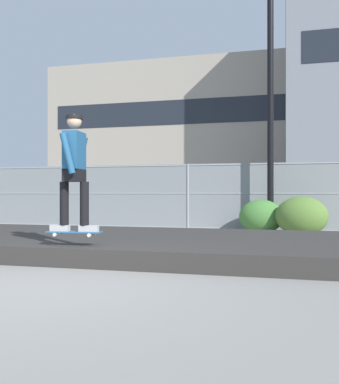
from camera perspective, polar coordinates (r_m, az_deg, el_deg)
The scene contains 11 objects.
ground_plane at distance 5.18m, azimuth -16.36°, elevation -11.71°, with size 120.00×120.00×0.00m, color gray.
gravel_berm at distance 7.89m, azimuth -4.81°, elevation -6.69°, with size 15.28×3.86×0.27m, color #33302D.
skateboard at distance 6.50m, azimuth -12.31°, elevation -5.14°, with size 0.81×0.27×0.07m.
skater at distance 6.49m, azimuth -12.31°, elevation 3.46°, with size 0.73×0.60×1.70m.
chain_fence at distance 12.30m, azimuth 2.40°, elevation -0.60°, with size 26.55×0.06×1.85m.
street_lamp at distance 11.91m, azimuth 13.02°, elevation 15.81°, with size 0.44×0.44×6.94m.
parked_car_near at distance 17.18m, azimuth -14.93°, elevation -0.76°, with size 4.45×2.04×1.66m.
parked_car_mid at distance 15.16m, azimuth 3.92°, elevation -0.86°, with size 4.55×2.26×1.66m.
library_building at distance 52.19m, azimuth 4.22°, elevation 6.94°, with size 31.41×15.92×14.84m.
shrub_center at distance 11.41m, azimuth 11.85°, elevation -3.15°, with size 1.12×0.92×0.86m.
shrub_right at distance 10.99m, azimuth 16.85°, elevation -3.03°, with size 1.23×1.01×0.95m.
Camera 1 is at (2.61, -4.35, 1.04)m, focal length 40.92 mm.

